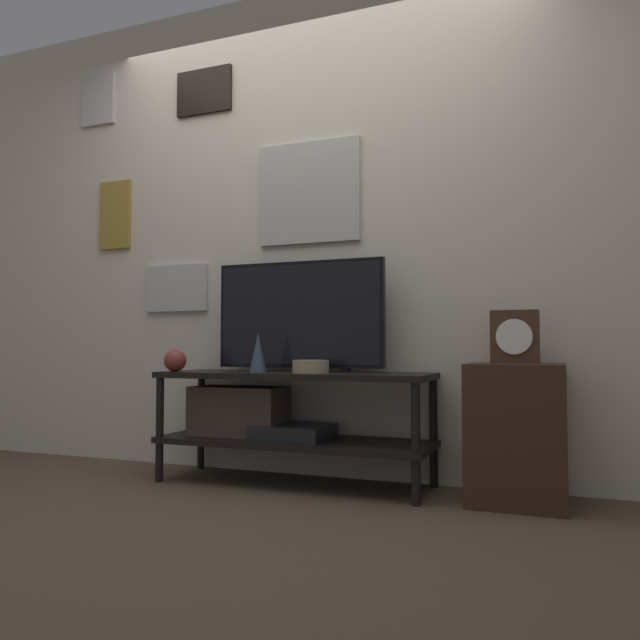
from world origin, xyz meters
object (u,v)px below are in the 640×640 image
Objects in this scene: vase_slim_bronze at (258,353)px; vase_round_glass at (175,361)px; vase_wide_bowl at (311,367)px; mantel_clock at (515,337)px; television at (299,315)px.

vase_slim_bronze is 0.45m from vase_round_glass.
mantel_clock reaches higher than vase_wide_bowl.
vase_wide_bowl is (0.13, -0.16, -0.26)m from television.
vase_wide_bowl is 0.96m from mantel_clock.
television is 0.68m from vase_round_glass.
television is at bearing 23.80° from vase_round_glass.
vase_round_glass is (-0.44, -0.07, -0.04)m from vase_slim_bronze.
vase_wide_bowl is 1.56× the size of vase_round_glass.
vase_slim_bronze reaches higher than vase_wide_bowl.
television is at bearing 53.64° from vase_slim_bronze.
mantel_clock is (0.94, 0.12, 0.14)m from vase_wide_bowl.
vase_round_glass is at bearing -171.40° from vase_slim_bronze.
television is 0.33m from vase_wide_bowl.
vase_round_glass is 1.68m from mantel_clock.
vase_wide_bowl is 0.28m from vase_slim_bronze.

